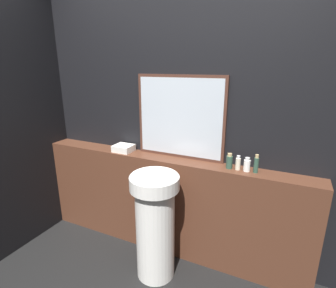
# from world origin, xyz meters

# --- Properties ---
(wall_back) EXTENTS (8.00, 0.06, 2.50)m
(wall_back) POSITION_xyz_m (0.00, 1.41, 1.25)
(wall_back) COLOR black
(wall_back) RESTS_ON ground_plane
(vanity_counter) EXTENTS (2.61, 0.21, 0.95)m
(vanity_counter) POSITION_xyz_m (0.00, 1.28, 0.47)
(vanity_counter) COLOR #512D1E
(vanity_counter) RESTS_ON ground_plane
(pedestal_sink) EXTENTS (0.40, 0.40, 0.93)m
(pedestal_sink) POSITION_xyz_m (0.08, 0.92, 0.50)
(pedestal_sink) COLOR white
(pedestal_sink) RESTS_ON ground_plane
(mirror) EXTENTS (0.82, 0.03, 0.73)m
(mirror) POSITION_xyz_m (0.10, 1.36, 1.31)
(mirror) COLOR #47281E
(mirror) RESTS_ON vanity_counter
(towel_stack) EXTENTS (0.18, 0.16, 0.06)m
(towel_stack) POSITION_xyz_m (-0.45, 1.28, 0.98)
(towel_stack) COLOR silver
(towel_stack) RESTS_ON vanity_counter
(shampoo_bottle) EXTENTS (0.05, 0.05, 0.13)m
(shampoo_bottle) POSITION_xyz_m (0.58, 1.28, 1.01)
(shampoo_bottle) COLOR #2D4C3D
(shampoo_bottle) RESTS_ON vanity_counter
(conditioner_bottle) EXTENTS (0.04, 0.04, 0.12)m
(conditioner_bottle) POSITION_xyz_m (0.65, 1.28, 1.00)
(conditioner_bottle) COLOR beige
(conditioner_bottle) RESTS_ON vanity_counter
(lotion_bottle) EXTENTS (0.05, 0.05, 0.11)m
(lotion_bottle) POSITION_xyz_m (0.72, 1.28, 1.00)
(lotion_bottle) COLOR white
(lotion_bottle) RESTS_ON vanity_counter
(body_wash_bottle) EXTENTS (0.04, 0.04, 0.15)m
(body_wash_bottle) POSITION_xyz_m (0.79, 1.28, 1.02)
(body_wash_bottle) COLOR #2D4C3D
(body_wash_bottle) RESTS_ON vanity_counter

